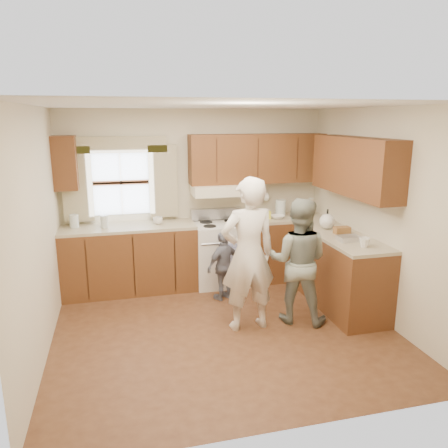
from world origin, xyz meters
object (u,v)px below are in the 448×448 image
object	(u,v)px
stove	(220,252)
woman_right	(298,261)
woman_left	(248,255)
child	(224,266)

from	to	relation	value
stove	woman_right	xyz separation A→B (m)	(0.60, -1.41, 0.28)
stove	woman_left	distance (m)	1.51
woman_right	woman_left	bearing A→B (deg)	32.51
stove	woman_right	distance (m)	1.56
stove	woman_left	xyz separation A→B (m)	(-0.02, -1.45, 0.42)
stove	child	size ratio (longest dim) A/B	1.15
stove	woman_right	bearing A→B (deg)	-67.02
stove	woman_right	size ratio (longest dim) A/B	0.72
stove	child	world-z (taller)	stove
woman_right	child	distance (m)	1.11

